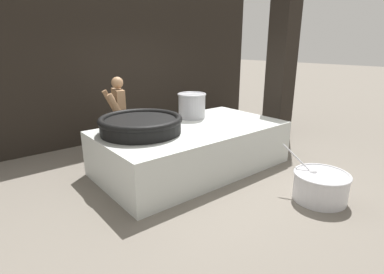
{
  "coord_description": "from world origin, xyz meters",
  "views": [
    {
      "loc": [
        -3.15,
        -3.88,
        2.13
      ],
      "look_at": [
        0.0,
        0.0,
        0.58
      ],
      "focal_mm": 28.0,
      "sensor_mm": 36.0,
      "label": 1
    }
  ],
  "objects_px": {
    "giant_wok_near": "(141,124)",
    "prep_bowl_vegetables": "(321,185)",
    "stock_pot": "(192,105)",
    "cook": "(119,115)"
  },
  "relations": [
    {
      "from": "giant_wok_near",
      "to": "stock_pot",
      "type": "relative_size",
      "value": 2.44
    },
    {
      "from": "giant_wok_near",
      "to": "prep_bowl_vegetables",
      "type": "xyz_separation_m",
      "value": [
        1.55,
        -2.27,
        -0.69
      ]
    },
    {
      "from": "stock_pot",
      "to": "cook",
      "type": "xyz_separation_m",
      "value": [
        -1.15,
        0.77,
        -0.17
      ]
    },
    {
      "from": "prep_bowl_vegetables",
      "to": "stock_pot",
      "type": "bearing_deg",
      "value": 96.22
    },
    {
      "from": "cook",
      "to": "prep_bowl_vegetables",
      "type": "xyz_separation_m",
      "value": [
        1.43,
        -3.32,
        -0.62
      ]
    },
    {
      "from": "cook",
      "to": "stock_pot",
      "type": "bearing_deg",
      "value": 158.73
    },
    {
      "from": "giant_wok_near",
      "to": "prep_bowl_vegetables",
      "type": "relative_size",
      "value": 1.34
    },
    {
      "from": "cook",
      "to": "prep_bowl_vegetables",
      "type": "bearing_deg",
      "value": 125.72
    },
    {
      "from": "giant_wok_near",
      "to": "stock_pot",
      "type": "height_order",
      "value": "stock_pot"
    },
    {
      "from": "giant_wok_near",
      "to": "stock_pot",
      "type": "distance_m",
      "value": 1.31
    }
  ]
}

